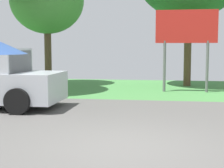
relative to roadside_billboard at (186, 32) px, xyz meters
name	(u,v)px	position (x,y,z in m)	size (l,w,h in m)	color
ground_plane	(136,118)	(-1.65, -5.76, -2.60)	(40.00, 22.00, 0.20)	#565451
roadside_billboard	(186,32)	(0.00, 0.00, 0.00)	(2.60, 0.12, 3.50)	slate
tree_right_far	(47,0)	(-6.89, 2.13, 1.75)	(3.76, 3.76, 6.04)	brown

